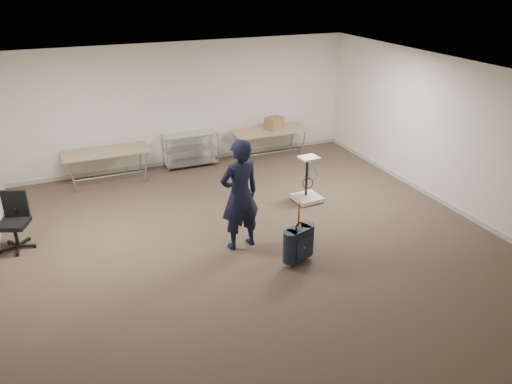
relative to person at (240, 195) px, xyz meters
name	(u,v)px	position (x,y,z in m)	size (l,w,h in m)	color
ground	(263,252)	(0.26, -0.34, -0.94)	(9.00, 9.00, 0.00)	#46342A
room_shell	(233,214)	(0.26, 1.05, -0.89)	(8.00, 9.00, 9.00)	white
folding_table_left	(106,153)	(-1.64, 3.61, -0.26)	(1.80, 0.75, 0.73)	tan
folding_table_right	(270,132)	(2.16, 3.61, -0.26)	(1.80, 0.75, 0.73)	tan
wire_shelf	(190,148)	(0.26, 3.86, -0.50)	(1.22, 0.47, 0.80)	silver
person	(240,195)	(0.00, 0.00, 0.00)	(0.68, 0.45, 1.88)	black
suitcase	(299,243)	(0.64, -0.84, -0.59)	(0.43, 0.32, 1.03)	black
office_chair	(16,232)	(-3.42, 1.40, -0.65)	(0.58, 0.59, 0.96)	black
equipment_cart	(307,190)	(1.86, 1.13, -0.69)	(0.54, 0.54, 0.93)	#EEE8CC
cardboard_box	(274,123)	(2.28, 3.63, -0.06)	(0.39, 0.30, 0.30)	#8D5D41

